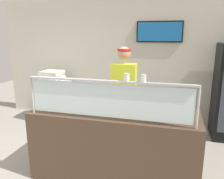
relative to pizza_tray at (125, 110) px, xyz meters
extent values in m
plane|color=gray|center=(-0.13, 0.56, -0.97)|extent=(12.00, 12.00, 0.00)
cube|color=beige|center=(-0.13, 2.15, 0.38)|extent=(6.59, 0.08, 2.70)
cube|color=black|center=(0.27, 2.09, 1.03)|extent=(0.94, 0.04, 0.43)
cube|color=#1966B2|center=(0.27, 2.07, 1.03)|extent=(0.89, 0.01, 0.38)
cube|color=#4C3828|center=(-0.13, -0.05, -0.49)|extent=(2.19, 0.78, 0.95)
cylinder|color=#B2B5BC|center=(-1.13, -0.38, 0.22)|extent=(0.02, 0.02, 0.48)
cylinder|color=#B2B5BC|center=(0.86, -0.38, 0.22)|extent=(0.02, 0.02, 0.48)
cube|color=silver|center=(-0.13, -0.38, 0.22)|extent=(1.93, 0.01, 0.40)
cube|color=#B2B5BC|center=(-0.13, -0.38, 0.46)|extent=(1.99, 0.06, 0.02)
cylinder|color=#9EA0A8|center=(0.00, 0.00, -0.01)|extent=(0.47, 0.47, 0.01)
cylinder|color=tan|center=(0.00, 0.00, 0.00)|extent=(0.45, 0.45, 0.02)
cylinder|color=gold|center=(0.00, 0.00, 0.02)|extent=(0.39, 0.39, 0.01)
cube|color=#ADAFB7|center=(-0.01, -0.02, 0.02)|extent=(0.10, 0.29, 0.01)
cylinder|color=white|center=(0.09, -0.38, 0.50)|extent=(0.06, 0.06, 0.07)
cylinder|color=white|center=(0.09, -0.38, 0.49)|extent=(0.05, 0.05, 0.05)
cylinder|color=silver|center=(0.09, -0.38, 0.55)|extent=(0.06, 0.06, 0.02)
cylinder|color=white|center=(0.28, -0.38, 0.50)|extent=(0.06, 0.06, 0.07)
cylinder|color=red|center=(0.28, -0.38, 0.49)|extent=(0.05, 0.05, 0.04)
cylinder|color=silver|center=(0.28, -0.38, 0.54)|extent=(0.06, 0.06, 0.02)
cylinder|color=#23232D|center=(-0.26, 0.61, -0.49)|extent=(0.13, 0.13, 0.95)
cylinder|color=#23232D|center=(-0.04, 0.61, -0.49)|extent=(0.13, 0.13, 0.95)
cube|color=#D8EA33|center=(-0.15, 0.61, 0.26)|extent=(0.38, 0.21, 0.55)
sphere|color=tan|center=(-0.15, 0.61, 0.69)|extent=(0.21, 0.21, 0.21)
cylinder|color=red|center=(-0.15, 0.61, 0.75)|extent=(0.21, 0.21, 0.04)
cylinder|color=tan|center=(0.03, 0.39, 0.16)|extent=(0.08, 0.34, 0.08)
cube|color=#B7BABF|center=(-2.02, 1.66, -0.50)|extent=(0.70, 0.55, 0.93)
cube|color=silver|center=(-2.02, 1.66, -0.02)|extent=(0.44, 0.44, 0.04)
cube|color=silver|center=(-2.00, 1.66, 0.03)|extent=(0.45, 0.45, 0.05)
cube|color=silver|center=(-2.03, 1.66, 0.07)|extent=(0.44, 0.44, 0.04)
cube|color=silver|center=(-2.02, 1.66, 0.12)|extent=(0.43, 0.43, 0.04)
cube|color=silver|center=(-2.01, 1.66, 0.16)|extent=(0.44, 0.44, 0.04)
camera|label=1|loc=(0.57, -2.79, 0.97)|focal=36.17mm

